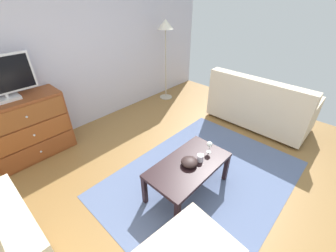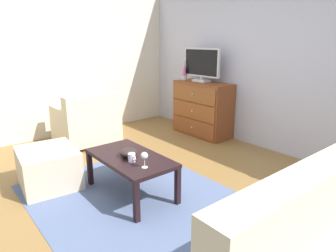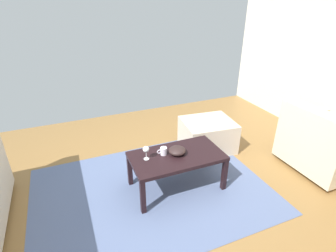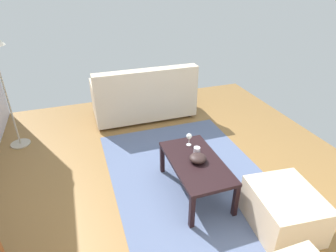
% 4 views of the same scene
% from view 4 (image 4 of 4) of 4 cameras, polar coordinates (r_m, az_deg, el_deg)
% --- Properties ---
extents(ground_plane, '(5.87, 5.01, 0.05)m').
position_cam_4_polar(ground_plane, '(3.53, 2.21, -12.75)').
color(ground_plane, olive).
extents(area_rug, '(2.60, 1.90, 0.01)m').
position_cam_4_polar(area_rug, '(3.71, 4.04, -9.78)').
color(area_rug, slate).
rests_on(area_rug, ground_plane).
extents(coffee_table, '(1.02, 0.56, 0.44)m').
position_cam_4_polar(coffee_table, '(3.26, 5.62, -7.72)').
color(coffee_table, black).
rests_on(coffee_table, ground_plane).
extents(wine_glass, '(0.07, 0.07, 0.16)m').
position_cam_4_polar(wine_glass, '(3.43, 4.24, -2.15)').
color(wine_glass, silver).
rests_on(wine_glass, coffee_table).
extents(mug, '(0.11, 0.08, 0.08)m').
position_cam_4_polar(mug, '(3.32, 5.77, -4.88)').
color(mug, silver).
rests_on(mug, coffee_table).
extents(bowl_decorative, '(0.19, 0.19, 0.09)m').
position_cam_4_polar(bowl_decorative, '(3.20, 5.99, -6.40)').
color(bowl_decorative, '#2C1E1D').
rests_on(bowl_decorative, coffee_table).
extents(couch_large, '(0.85, 1.71, 0.93)m').
position_cam_4_polar(couch_large, '(5.00, -4.86, 5.75)').
color(couch_large, '#332319').
rests_on(couch_large, ground_plane).
extents(ottoman, '(0.76, 0.67, 0.43)m').
position_cam_4_polar(ottoman, '(3.17, 22.09, -15.32)').
color(ottoman, beige).
rests_on(ottoman, ground_plane).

